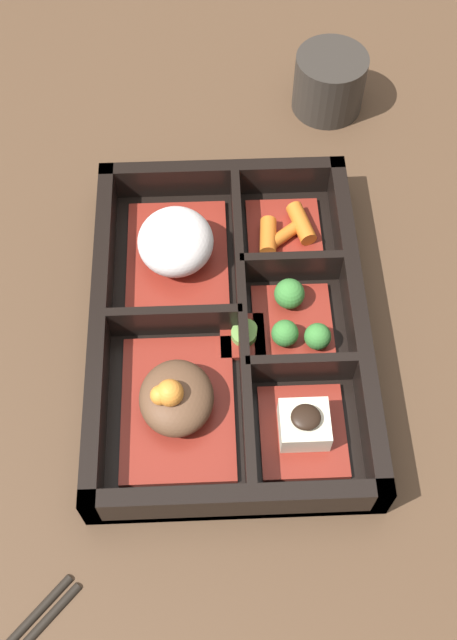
% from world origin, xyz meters
% --- Properties ---
extents(ground_plane, '(3.00, 3.00, 0.00)m').
position_xyz_m(ground_plane, '(0.00, 0.00, 0.00)').
color(ground_plane, '#4C3523').
extents(bento_base, '(0.33, 0.24, 0.01)m').
position_xyz_m(bento_base, '(0.00, 0.00, 0.00)').
color(bento_base, black).
rests_on(bento_base, ground_plane).
extents(bento_rim, '(0.33, 0.24, 0.05)m').
position_xyz_m(bento_rim, '(0.00, -0.00, 0.02)').
color(bento_rim, black).
rests_on(bento_rim, ground_plane).
extents(bowl_stew, '(0.13, 0.09, 0.05)m').
position_xyz_m(bowl_stew, '(-0.08, 0.05, 0.03)').
color(bowl_stew, maroon).
rests_on(bowl_stew, bento_base).
extents(bowl_rice, '(0.13, 0.09, 0.05)m').
position_xyz_m(bowl_rice, '(0.08, 0.04, 0.03)').
color(bowl_rice, maroon).
rests_on(bowl_rice, bento_base).
extents(bowl_tofu, '(0.08, 0.07, 0.04)m').
position_xyz_m(bowl_tofu, '(-0.10, -0.06, 0.02)').
color(bowl_tofu, maroon).
rests_on(bowl_tofu, bento_base).
extents(bowl_greens, '(0.08, 0.07, 0.03)m').
position_xyz_m(bowl_greens, '(0.00, -0.06, 0.02)').
color(bowl_greens, maroon).
rests_on(bowl_greens, bento_base).
extents(bowl_carrots, '(0.08, 0.07, 0.02)m').
position_xyz_m(bowl_carrots, '(0.10, -0.06, 0.02)').
color(bowl_carrots, maroon).
rests_on(bowl_carrots, bento_base).
extents(bowl_pickles, '(0.04, 0.04, 0.01)m').
position_xyz_m(bowl_pickles, '(-0.01, -0.01, 0.02)').
color(bowl_pickles, maroon).
rests_on(bowl_pickles, bento_base).
extents(tea_cup, '(0.08, 0.08, 0.06)m').
position_xyz_m(tea_cup, '(0.28, -0.12, 0.03)').
color(tea_cup, '#2D2823').
rests_on(tea_cup, ground_plane).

